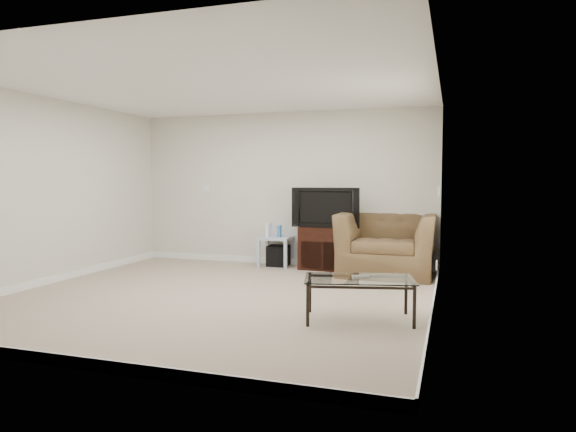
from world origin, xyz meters
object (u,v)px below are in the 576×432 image
(tv_stand, at_px, (327,248))
(television, at_px, (327,207))
(coffee_table, at_px, (359,299))
(side_table, at_px, (276,251))
(recliner, at_px, (387,234))
(subwoofer, at_px, (278,255))

(tv_stand, bearing_deg, television, -90.00)
(tv_stand, xyz_separation_m, television, (-0.00, -0.03, 0.64))
(tv_stand, bearing_deg, coffee_table, -67.59)
(side_table, bearing_deg, recliner, -7.28)
(tv_stand, relative_size, coffee_table, 0.74)
(subwoofer, xyz_separation_m, coffee_table, (1.82, -2.82, 0.04))
(tv_stand, bearing_deg, subwoofer, -178.65)
(side_table, xyz_separation_m, recliner, (1.80, -0.23, 0.37))
(tv_stand, relative_size, side_table, 1.60)
(recliner, bearing_deg, tv_stand, 165.34)
(tv_stand, distance_m, television, 0.64)
(subwoofer, bearing_deg, television, -3.78)
(recliner, bearing_deg, coffee_table, -89.94)
(recliner, distance_m, coffee_table, 2.60)
(subwoofer, relative_size, recliner, 0.23)
(recliner, xyz_separation_m, coffee_table, (0.05, -2.57, -0.40))
(side_table, relative_size, coffee_table, 0.46)
(television, relative_size, subwoofer, 3.03)
(side_table, bearing_deg, subwoofer, 35.37)
(tv_stand, bearing_deg, recliner, -10.82)
(television, bearing_deg, side_table, 178.51)
(tv_stand, xyz_separation_m, subwoofer, (-0.82, 0.02, -0.16))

